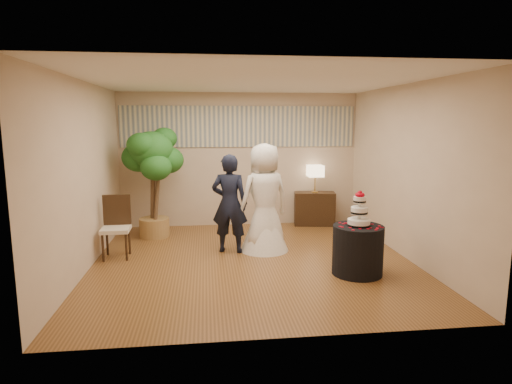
{
  "coord_description": "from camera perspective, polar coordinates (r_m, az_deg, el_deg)",
  "views": [
    {
      "loc": [
        -0.72,
        -6.53,
        2.2
      ],
      "look_at": [
        0.1,
        0.4,
        1.05
      ],
      "focal_mm": 30.0,
      "sensor_mm": 36.0,
      "label": 1
    }
  ],
  "objects": [
    {
      "name": "floor",
      "position": [
        6.93,
        -0.44,
        -9.16
      ],
      "size": [
        5.0,
        5.0,
        0.0
      ],
      "primitive_type": "cube",
      "color": "brown",
      "rests_on": "ground"
    },
    {
      "name": "wall_right",
      "position": [
        7.32,
        19.41,
        2.56
      ],
      "size": [
        0.06,
        5.0,
        2.8
      ],
      "primitive_type": "cube",
      "color": "#C5AD92",
      "rests_on": "ground"
    },
    {
      "name": "console",
      "position": [
        9.27,
        7.8,
        -2.21
      ],
      "size": [
        0.9,
        0.51,
        0.71
      ],
      "primitive_type": "cube",
      "rotation": [
        0.0,
        0.0,
        -0.15
      ],
      "color": "black",
      "rests_on": "floor"
    },
    {
      "name": "wall_back",
      "position": [
        9.09,
        -2.18,
        4.3
      ],
      "size": [
        5.0,
        0.06,
        2.8
      ],
      "primitive_type": "cube",
      "color": "#C5AD92",
      "rests_on": "ground"
    },
    {
      "name": "cake_table",
      "position": [
        6.43,
        13.4,
        -7.53
      ],
      "size": [
        0.83,
        0.83,
        0.72
      ],
      "primitive_type": "cylinder",
      "rotation": [
        0.0,
        0.0,
        -0.15
      ],
      "color": "black",
      "rests_on": "floor"
    },
    {
      "name": "groom",
      "position": [
        7.21,
        -3.54,
        -1.56
      ],
      "size": [
        0.69,
        0.54,
        1.67
      ],
      "primitive_type": "imported",
      "rotation": [
        0.0,
        0.0,
        2.9
      ],
      "color": "black",
      "rests_on": "floor"
    },
    {
      "name": "mural_border",
      "position": [
        9.04,
        -2.2,
        8.71
      ],
      "size": [
        4.9,
        0.02,
        0.85
      ],
      "primitive_type": "cube",
      "color": "#A4A594",
      "rests_on": "wall_back"
    },
    {
      "name": "wall_front",
      "position": [
        4.17,
        3.3,
        -1.69
      ],
      "size": [
        5.0,
        0.06,
        2.8
      ],
      "primitive_type": "cube",
      "color": "#C5AD92",
      "rests_on": "ground"
    },
    {
      "name": "ceiling",
      "position": [
        6.6,
        -0.47,
        14.58
      ],
      "size": [
        5.0,
        5.0,
        0.0
      ],
      "primitive_type": "cube",
      "color": "white",
      "rests_on": "wall_back"
    },
    {
      "name": "ficus_tree",
      "position": [
        8.34,
        -13.61,
        1.3
      ],
      "size": [
        1.34,
        1.34,
        2.14
      ],
      "primitive_type": null,
      "rotation": [
        0.0,
        0.0,
        -1.16
      ],
      "color": "#215F1E",
      "rests_on": "floor"
    },
    {
      "name": "table_lamp",
      "position": [
        9.16,
        7.89,
        1.75
      ],
      "size": [
        0.32,
        0.32,
        0.58
      ],
      "primitive_type": null,
      "color": "beige",
      "rests_on": "console"
    },
    {
      "name": "bride",
      "position": [
        7.27,
        1.13,
        -0.75
      ],
      "size": [
        1.14,
        1.1,
        1.85
      ],
      "primitive_type": "imported",
      "rotation": [
        0.0,
        0.0,
        3.5
      ],
      "color": "white",
      "rests_on": "floor"
    },
    {
      "name": "side_chair",
      "position": [
        7.3,
        -18.21,
        -4.52
      ],
      "size": [
        0.48,
        0.5,
        1.01
      ],
      "primitive_type": null,
      "rotation": [
        0.0,
        0.0,
        0.03
      ],
      "color": "black",
      "rests_on": "floor"
    },
    {
      "name": "wall_left",
      "position": [
        6.81,
        -21.85,
        1.95
      ],
      "size": [
        0.06,
        5.0,
        2.8
      ],
      "primitive_type": "cube",
      "color": "#C5AD92",
      "rests_on": "ground"
    },
    {
      "name": "wedding_cake",
      "position": [
        6.28,
        13.61,
        -2.14
      ],
      "size": [
        0.33,
        0.33,
        0.51
      ],
      "primitive_type": null,
      "color": "white",
      "rests_on": "cake_table"
    }
  ]
}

